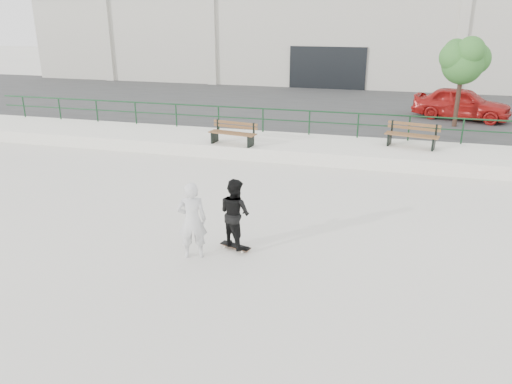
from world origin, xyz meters
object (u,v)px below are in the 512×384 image
(bench_left, at_px, (233,133))
(standing_skater, at_px, (235,213))
(bench_right, at_px, (412,135))
(tree, at_px, (464,59))
(red_car, at_px, (462,103))
(skateboard, at_px, (235,246))
(seated_skater, at_px, (192,220))

(bench_left, xyz_separation_m, standing_skater, (2.48, -7.71, 0.01))
(bench_right, bearing_deg, tree, 76.89)
(tree, bearing_deg, bench_right, -115.11)
(standing_skater, bearing_deg, tree, -83.83)
(bench_right, bearing_deg, red_car, 80.48)
(standing_skater, bearing_deg, red_car, -82.44)
(bench_left, xyz_separation_m, tree, (8.69, 5.63, 2.51))
(tree, distance_m, skateboard, 15.09)
(bench_left, relative_size, seated_skater, 1.06)
(bench_left, distance_m, bench_right, 6.85)
(bench_right, xyz_separation_m, standing_skater, (-4.22, -9.10, -0.01))
(bench_right, height_order, skateboard, bench_right)
(red_car, relative_size, seated_skater, 2.40)
(bench_right, xyz_separation_m, skateboard, (-4.22, -9.10, -0.88))
(skateboard, bearing_deg, seated_skater, -125.30)
(skateboard, bearing_deg, tree, 82.40)
(bench_right, bearing_deg, seated_skater, -105.45)
(bench_right, relative_size, red_car, 0.46)
(red_car, height_order, standing_skater, red_car)
(red_car, relative_size, skateboard, 5.48)
(bench_left, height_order, skateboard, bench_left)
(standing_skater, relative_size, seated_skater, 0.92)
(bench_left, bearing_deg, standing_skater, -62.57)
(bench_left, height_order, tree, tree)
(tree, xyz_separation_m, standing_skater, (-6.21, -13.34, -2.50))
(tree, bearing_deg, red_car, 77.81)
(red_car, bearing_deg, tree, -176.94)
(standing_skater, height_order, seated_skater, seated_skater)
(bench_left, xyz_separation_m, bench_right, (6.70, 1.39, 0.02))
(bench_right, bearing_deg, standing_skater, -102.90)
(bench_right, distance_m, tree, 5.31)
(bench_left, xyz_separation_m, red_car, (9.07, 7.40, 0.32))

